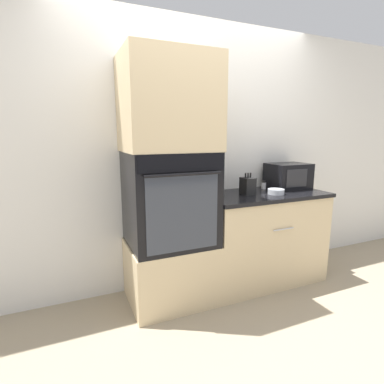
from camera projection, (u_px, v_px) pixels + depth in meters
ground_plane at (223, 307)px, 2.58m from camera, size 12.00×12.00×0.00m
wall_back at (194, 156)px, 2.90m from camera, size 8.00×0.05×2.50m
oven_cabinet_base at (171, 271)px, 2.65m from camera, size 0.73×0.60×0.53m
wall_oven at (170, 198)px, 2.52m from camera, size 0.71×0.64×0.79m
oven_cabinet_upper at (169, 104)px, 2.38m from camera, size 0.73×0.60×0.75m
counter_unit at (262, 237)px, 2.99m from camera, size 1.22×0.63×0.90m
microwave at (288, 176)px, 3.11m from camera, size 0.41×0.32×0.26m
knife_block at (248, 186)px, 2.80m from camera, size 0.11×0.13×0.21m
bowl at (276, 192)px, 2.83m from camera, size 0.15×0.15×0.05m
condiment_jar_near at (264, 185)px, 3.09m from camera, size 0.05×0.05×0.09m
condiment_jar_mid at (213, 187)px, 2.92m from camera, size 0.04×0.04×0.12m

